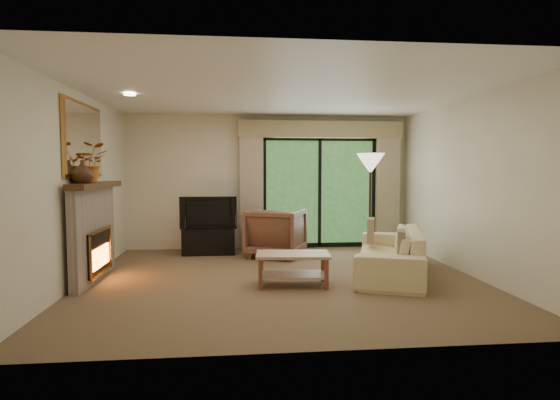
{
  "coord_description": "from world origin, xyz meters",
  "views": [
    {
      "loc": [
        -0.63,
        -6.06,
        1.55
      ],
      "look_at": [
        0.0,
        0.3,
        1.1
      ],
      "focal_mm": 28.0,
      "sensor_mm": 36.0,
      "label": 1
    }
  ],
  "objects": [
    {
      "name": "floor",
      "position": [
        0.0,
        0.0,
        0.0
      ],
      "size": [
        5.5,
        5.5,
        0.0
      ],
      "primitive_type": "plane",
      "color": "brown",
      "rests_on": "ground"
    },
    {
      "name": "ceiling",
      "position": [
        0.0,
        0.0,
        2.6
      ],
      "size": [
        5.5,
        5.5,
        0.0
      ],
      "primitive_type": "plane",
      "rotation": [
        3.14,
        0.0,
        0.0
      ],
      "color": "white",
      "rests_on": "ground"
    },
    {
      "name": "wall_back",
      "position": [
        0.0,
        2.5,
        1.3
      ],
      "size": [
        5.0,
        0.0,
        5.0
      ],
      "primitive_type": "plane",
      "rotation": [
        1.57,
        0.0,
        0.0
      ],
      "color": "beige",
      "rests_on": "ground"
    },
    {
      "name": "wall_front",
      "position": [
        0.0,
        -2.5,
        1.3
      ],
      "size": [
        5.0,
        0.0,
        5.0
      ],
      "primitive_type": "plane",
      "rotation": [
        -1.57,
        0.0,
        0.0
      ],
      "color": "beige",
      "rests_on": "ground"
    },
    {
      "name": "wall_left",
      "position": [
        -2.75,
        0.0,
        1.3
      ],
      "size": [
        0.0,
        5.0,
        5.0
      ],
      "primitive_type": "plane",
      "rotation": [
        1.57,
        0.0,
        1.57
      ],
      "color": "beige",
      "rests_on": "ground"
    },
    {
      "name": "wall_right",
      "position": [
        2.75,
        0.0,
        1.3
      ],
      "size": [
        0.0,
        5.0,
        5.0
      ],
      "primitive_type": "plane",
      "rotation": [
        1.57,
        0.0,
        -1.57
      ],
      "color": "beige",
      "rests_on": "ground"
    },
    {
      "name": "fireplace",
      "position": [
        -2.63,
        0.2,
        0.69
      ],
      "size": [
        0.24,
        1.7,
        1.37
      ],
      "primitive_type": null,
      "color": "gray",
      "rests_on": "floor"
    },
    {
      "name": "mirror",
      "position": [
        -2.71,
        0.2,
        1.95
      ],
      "size": [
        0.07,
        1.45,
        1.02
      ],
      "primitive_type": null,
      "color": "#C3873C",
      "rests_on": "wall_left"
    },
    {
      "name": "sliding_door",
      "position": [
        1.0,
        2.45,
        1.1
      ],
      "size": [
        2.26,
        0.1,
        2.16
      ],
      "primitive_type": null,
      "color": "black",
      "rests_on": "floor"
    },
    {
      "name": "curtain_left",
      "position": [
        -0.35,
        2.34,
        1.2
      ],
      "size": [
        0.45,
        0.18,
        2.35
      ],
      "primitive_type": "cube",
      "color": "tan",
      "rests_on": "floor"
    },
    {
      "name": "curtain_right",
      "position": [
        2.35,
        2.34,
        1.2
      ],
      "size": [
        0.45,
        0.18,
        2.35
      ],
      "primitive_type": "cube",
      "color": "tan",
      "rests_on": "floor"
    },
    {
      "name": "cornice",
      "position": [
        1.0,
        2.36,
        2.32
      ],
      "size": [
        3.2,
        0.24,
        0.32
      ],
      "primitive_type": "cube",
      "color": "#9C8B60",
      "rests_on": "wall_back"
    },
    {
      "name": "media_console",
      "position": [
        -1.15,
        1.95,
        0.24
      ],
      "size": [
        0.95,
        0.43,
        0.47
      ],
      "primitive_type": "cube",
      "rotation": [
        0.0,
        0.0,
        0.0
      ],
      "color": "black",
      "rests_on": "floor"
    },
    {
      "name": "tv",
      "position": [
        -1.15,
        1.95,
        0.77
      ],
      "size": [
        1.02,
        0.14,
        0.59
      ],
      "primitive_type": "imported",
      "rotation": [
        0.0,
        0.0,
        0.0
      ],
      "color": "black",
      "rests_on": "media_console"
    },
    {
      "name": "armchair",
      "position": [
        0.06,
        1.61,
        0.43
      ],
      "size": [
        1.22,
        1.23,
        0.86
      ],
      "primitive_type": "imported",
      "rotation": [
        0.0,
        0.0,
        2.74
      ],
      "color": "brown",
      "rests_on": "floor"
    },
    {
      "name": "sofa",
      "position": [
        1.61,
        0.12,
        0.33
      ],
      "size": [
        1.6,
        2.44,
        0.66
      ],
      "primitive_type": "imported",
      "rotation": [
        0.0,
        0.0,
        -1.91
      ],
      "color": "beige",
      "rests_on": "floor"
    },
    {
      "name": "pillow_near",
      "position": [
        1.53,
        -0.53,
        0.56
      ],
      "size": [
        0.22,
        0.39,
        0.38
      ],
      "primitive_type": "cube",
      "rotation": [
        0.0,
        0.0,
        -0.34
      ],
      "color": "#513427",
      "rests_on": "sofa"
    },
    {
      "name": "pillow_far",
      "position": [
        1.53,
        0.78,
        0.56
      ],
      "size": [
        0.23,
        0.4,
        0.39
      ],
      "primitive_type": "cube",
      "rotation": [
        0.0,
        0.0,
        -0.34
      ],
      "color": "#513427",
      "rests_on": "sofa"
    },
    {
      "name": "coffee_table",
      "position": [
        0.1,
        -0.37,
        0.22
      ],
      "size": [
        1.01,
        0.62,
        0.44
      ],
      "primitive_type": null,
      "rotation": [
        0.0,
        0.0,
        -0.09
      ],
      "color": "tan",
      "rests_on": "floor"
    },
    {
      "name": "floor_lamp",
      "position": [
        1.71,
        1.41,
        0.91
      ],
      "size": [
        0.54,
        0.54,
        1.83
      ],
      "primitive_type": null,
      "rotation": [
        0.0,
        0.0,
        -0.12
      ],
      "color": "beige",
      "rests_on": "floor"
    },
    {
      "name": "vase",
      "position": [
        -2.61,
        -0.21,
        1.52
      ],
      "size": [
        0.3,
        0.3,
        0.3
      ],
      "primitive_type": "imported",
      "rotation": [
        0.0,
        0.0,
        0.05
      ],
      "color": "#412816",
      "rests_on": "fireplace"
    },
    {
      "name": "branches",
      "position": [
        -2.61,
        0.05,
        1.64
      ],
      "size": [
        0.57,
        0.52,
        0.53
      ],
      "primitive_type": "imported",
      "rotation": [
        0.0,
        0.0,
        0.25
      ],
      "color": "#A35413",
      "rests_on": "fireplace"
    }
  ]
}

